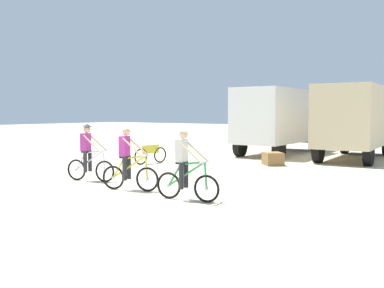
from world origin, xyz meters
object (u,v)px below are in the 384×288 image
Objects in this scene: cyclist_cowboy_hat at (128,160)px; bicycle_spare at (151,154)px; box_truck_white_box at (278,118)px; supply_crate at (273,159)px; cyclist_near_camera at (185,167)px; box_truck_tan_camper at (355,119)px; cyclist_orange_shirt at (89,155)px.

cyclist_cowboy_hat is 6.28m from bicycle_spare.
supply_crate is (1.75, -4.52, -1.61)m from box_truck_white_box.
bicycle_spare is (-2.70, -7.03, -1.48)m from box_truck_white_box.
bicycle_spare is 5.12m from supply_crate.
cyclist_near_camera is 1.06× the size of bicycle_spare.
supply_crate is (-1.21, 7.87, -0.58)m from cyclist_near_camera.
box_truck_tan_camper is at bearing -4.85° from box_truck_white_box.
cyclist_orange_shirt is at bearing -114.58° from box_truck_tan_camper.
cyclist_cowboy_hat is at bearing -55.41° from bicycle_spare.
box_truck_tan_camper reaches higher than cyclist_cowboy_hat.
supply_crate is at bearing 67.09° from cyclist_orange_shirt.
cyclist_near_camera is at bearing -94.52° from box_truck_tan_camper.
box_truck_white_box is 3.93m from box_truck_tan_camper.
box_truck_white_box is at bearing 94.00° from cyclist_cowboy_hat.
box_truck_tan_camper is 4.00× the size of bicycle_spare.
box_truck_white_box and box_truck_tan_camper have the same top height.
box_truck_white_box is 0.99× the size of box_truck_tan_camper.
box_truck_tan_camper is 12.55m from cyclist_orange_shirt.
cyclist_near_camera is 7.98m from supply_crate.
cyclist_orange_shirt reaches higher than supply_crate.
box_truck_tan_camper is 12.28m from cyclist_cowboy_hat.
supply_crate is (3.04, 7.19, -0.58)m from cyclist_orange_shirt.
cyclist_orange_shirt is at bearing -73.18° from bicycle_spare.
cyclist_orange_shirt is (-1.29, -11.71, -1.03)m from box_truck_white_box.
cyclist_cowboy_hat is at bearing -12.48° from cyclist_orange_shirt.
cyclist_cowboy_hat is 1.06× the size of bicycle_spare.
cyclist_cowboy_hat is (2.14, -0.47, 0.00)m from cyclist_orange_shirt.
cyclist_orange_shirt is 4.91m from bicycle_spare.
cyclist_near_camera is (2.96, -12.38, -1.03)m from box_truck_white_box.
box_truck_white_box is 7.67m from bicycle_spare.
supply_crate is (-2.16, -4.18, -1.61)m from box_truck_tan_camper.
cyclist_cowboy_hat and cyclist_near_camera have the same top height.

